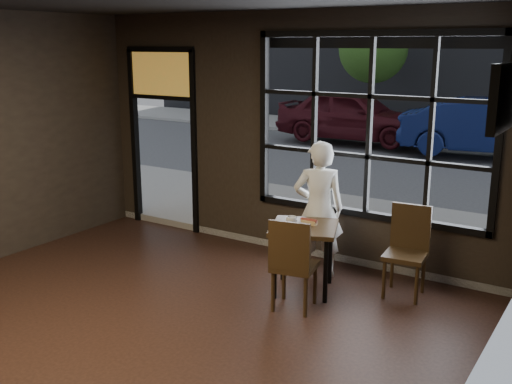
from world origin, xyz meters
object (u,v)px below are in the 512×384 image
Objects in this scene: cafe_table at (303,258)px; man at (319,209)px; chair_near at (295,263)px; navy_car at (488,128)px.

man is at bearing 78.59° from cafe_table.
chair_near is 0.61× the size of man.
cafe_table is at bearing 169.67° from navy_car.
chair_near is at bearing -93.76° from cafe_table.
man reaches higher than navy_car.
navy_car is (-0.19, 10.02, 0.28)m from chair_near.
man reaches higher than cafe_table.
cafe_table is 0.50m from chair_near.
cafe_table is 9.56m from navy_car.
navy_car is at bearing -100.26° from chair_near.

